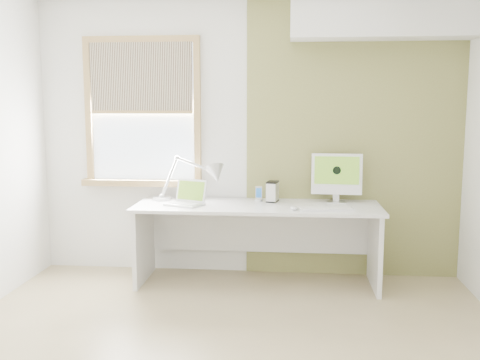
# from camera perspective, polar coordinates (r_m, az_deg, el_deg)

# --- Properties ---
(room) EXTENTS (4.04, 3.54, 2.64)m
(room) POSITION_cam_1_polar(r_m,az_deg,el_deg) (3.44, -1.64, 2.51)
(room) COLOR tan
(room) RESTS_ON ground
(accent_wall) EXTENTS (2.00, 0.02, 2.60)m
(accent_wall) POSITION_cam_1_polar(r_m,az_deg,el_deg) (5.18, 11.85, 4.21)
(accent_wall) COLOR olive
(accent_wall) RESTS_ON room
(soffit) EXTENTS (1.60, 0.40, 0.42)m
(soffit) POSITION_cam_1_polar(r_m,az_deg,el_deg) (5.08, 14.77, 16.49)
(soffit) COLOR white
(soffit) RESTS_ON room
(window) EXTENTS (1.20, 0.14, 1.42)m
(window) POSITION_cam_1_polar(r_m,az_deg,el_deg) (5.30, -10.22, 6.99)
(window) COLOR #9D7B47
(window) RESTS_ON room
(desk) EXTENTS (2.20, 0.70, 0.73)m
(desk) POSITION_cam_1_polar(r_m,az_deg,el_deg) (4.97, 1.86, -4.70)
(desk) COLOR silver
(desk) RESTS_ON room
(desk_lamp) EXTENTS (0.75, 0.30, 0.42)m
(desk_lamp) POSITION_cam_1_polar(r_m,az_deg,el_deg) (5.08, -3.63, 0.32)
(desk_lamp) COLOR silver
(desk_lamp) RESTS_ON desk
(laptop) EXTENTS (0.39, 0.36, 0.22)m
(laptop) POSITION_cam_1_polar(r_m,az_deg,el_deg) (4.90, -5.56, -1.93)
(laptop) COLOR silver
(laptop) RESTS_ON desk
(phone_dock) EXTENTS (0.09, 0.09, 0.14)m
(phone_dock) POSITION_cam_1_polar(r_m,az_deg,el_deg) (5.03, 1.97, -1.82)
(phone_dock) COLOR silver
(phone_dock) RESTS_ON desk
(external_drive) EXTENTS (0.12, 0.16, 0.19)m
(external_drive) POSITION_cam_1_polar(r_m,az_deg,el_deg) (5.01, 3.44, -1.22)
(external_drive) COLOR silver
(external_drive) RESTS_ON desk
(imac) EXTENTS (0.46, 0.16, 0.45)m
(imac) POSITION_cam_1_polar(r_m,az_deg,el_deg) (5.04, 10.12, 0.51)
(imac) COLOR silver
(imac) RESTS_ON desk
(keyboard) EXTENTS (0.47, 0.18, 0.02)m
(keyboard) POSITION_cam_1_polar(r_m,az_deg,el_deg) (4.68, 9.10, -3.03)
(keyboard) COLOR white
(keyboard) RESTS_ON desk
(mouse) EXTENTS (0.07, 0.11, 0.03)m
(mouse) POSITION_cam_1_polar(r_m,az_deg,el_deg) (4.66, 5.69, -2.95)
(mouse) COLOR white
(mouse) RESTS_ON desk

